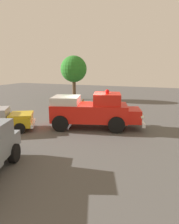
# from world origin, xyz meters

# --- Properties ---
(ground_plane) EXTENTS (60.00, 60.00, 0.00)m
(ground_plane) POSITION_xyz_m (0.00, 0.00, 0.00)
(ground_plane) COLOR #514F4C
(vintage_fire_truck) EXTENTS (3.81, 6.32, 2.59)m
(vintage_fire_truck) POSITION_xyz_m (-0.15, -0.49, 1.20)
(vintage_fire_truck) COLOR black
(vintage_fire_truck) RESTS_ON ground
(lawn_chair_near_truck) EXTENTS (0.64, 0.64, 1.02)m
(lawn_chair_near_truck) POSITION_xyz_m (3.57, 1.86, 0.59)
(lawn_chair_near_truck) COLOR #B7BABF
(lawn_chair_near_truck) RESTS_ON ground
(lawn_chair_spare) EXTENTS (0.56, 0.57, 1.02)m
(lawn_chair_spare) POSITION_xyz_m (2.86, -0.20, 0.59)
(lawn_chair_spare) COLOR #B7BABF
(lawn_chair_spare) RESTS_ON ground
(spectator_seated) EXTENTS (0.63, 0.55, 1.29)m
(spectator_seated) POSITION_xyz_m (3.45, 1.81, 0.70)
(spectator_seated) COLOR #383842
(spectator_seated) RESTS_ON ground
(oak_tree_left) EXTENTS (3.22, 3.22, 5.35)m
(oak_tree_left) POSITION_xyz_m (10.65, 6.08, 3.70)
(oak_tree_left) COLOR brown
(oak_tree_left) RESTS_ON ground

